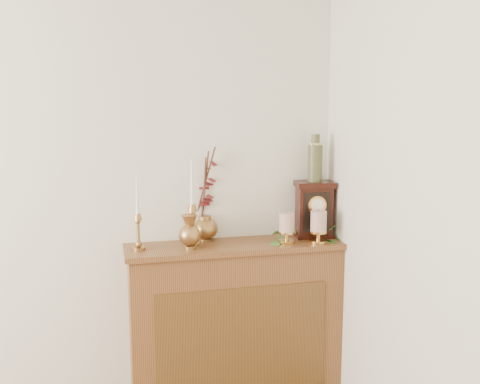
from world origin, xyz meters
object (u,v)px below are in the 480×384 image
object	(u,v)px
ginger_jar	(207,198)
ceramic_vase	(315,160)
bud_vase	(190,233)
mantel_clock	(314,210)
candlestick_center	(192,218)
candlestick_left	(138,226)

from	to	relation	value
ginger_jar	ceramic_vase	size ratio (longest dim) A/B	1.98
bud_vase	ginger_jar	bearing A→B (deg)	58.04
ginger_jar	mantel_clock	xyz separation A→B (m)	(0.62, -0.10, -0.08)
candlestick_center	mantel_clock	distance (m)	0.73
bud_vase	ceramic_vase	distance (m)	0.84
candlestick_left	ginger_jar	bearing A→B (deg)	22.00
ginger_jar	ceramic_vase	bearing A→B (deg)	-8.71
mantel_clock	ceramic_vase	distance (m)	0.29
candlestick_center	ginger_jar	distance (m)	0.20
candlestick_center	bud_vase	xyz separation A→B (m)	(-0.03, -0.07, -0.06)
ginger_jar	mantel_clock	world-z (taller)	ginger_jar
ginger_jar	mantel_clock	distance (m)	0.63
candlestick_left	bud_vase	distance (m)	0.28
candlestick_center	candlestick_left	bearing A→B (deg)	-176.67
ceramic_vase	mantel_clock	bearing A→B (deg)	-96.45
ginger_jar	candlestick_left	bearing A→B (deg)	-158.00
candlestick_left	ceramic_vase	xyz separation A→B (m)	(1.02, 0.07, 0.32)
candlestick_left	ceramic_vase	size ratio (longest dim) A/B	1.50
bud_vase	ceramic_vase	xyz separation A→B (m)	(0.75, 0.12, 0.36)
candlestick_center	mantel_clock	size ratio (longest dim) A/B	1.47
candlestick_center	ginger_jar	size ratio (longest dim) A/B	0.89
ginger_jar	ceramic_vase	distance (m)	0.66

